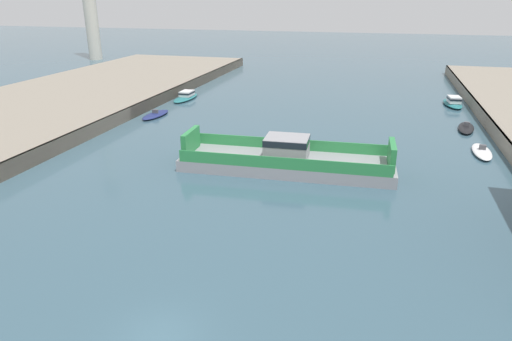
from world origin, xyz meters
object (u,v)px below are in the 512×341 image
object	(u,v)px
chain_ferry	(286,159)
moored_boat_near_left	(482,152)
moored_boat_near_right	(186,96)
moored_boat_far_left	(466,128)
moored_boat_mid_left	(155,115)
moored_boat_mid_right	(453,102)

from	to	relation	value
chain_ferry	moored_boat_near_left	xyz separation A→B (m)	(19.01, 9.88, -0.76)
chain_ferry	moored_boat_near_left	distance (m)	21.44
moored_boat_near_right	moored_boat_far_left	size ratio (longest dim) A/B	1.24
moored_boat_mid_left	moored_boat_mid_right	distance (m)	44.19
moored_boat_near_left	moored_boat_near_right	xyz separation A→B (m)	(-41.07, 17.32, 0.19)
moored_boat_near_right	moored_boat_far_left	distance (m)	41.62
moored_boat_near_left	moored_boat_near_right	size ratio (longest dim) A/B	0.79
chain_ferry	moored_boat_near_right	world-z (taller)	chain_ferry
moored_boat_mid_left	moored_boat_far_left	world-z (taller)	moored_boat_far_left
chain_ferry	moored_boat_mid_right	xyz separation A→B (m)	(18.92, 33.13, -0.46)
chain_ferry	moored_boat_far_left	distance (m)	27.03
moored_boat_near_left	moored_boat_near_right	world-z (taller)	moored_boat_near_right
chain_ferry	moored_boat_mid_right	distance (m)	38.15
moored_boat_near_left	moored_boat_far_left	distance (m)	9.50
chain_ferry	moored_boat_mid_left	xyz separation A→B (m)	(-21.63, 15.56, -0.78)
moored_boat_near_right	moored_boat_far_left	xyz separation A→B (m)	(40.88, -7.82, -0.19)
chain_ferry	moored_boat_near_left	bearing A→B (deg)	27.47
moored_boat_near_left	moored_boat_far_left	bearing A→B (deg)	91.13
moored_boat_mid_right	moored_boat_far_left	distance (m)	13.75
moored_boat_mid_left	moored_boat_mid_right	xyz separation A→B (m)	(40.54, 17.57, 0.32)
moored_boat_far_left	chain_ferry	bearing A→B (deg)	-134.16
chain_ferry	moored_boat_mid_right	size ratio (longest dim) A/B	2.96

